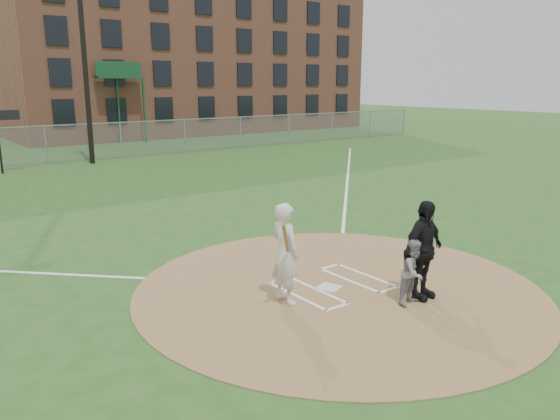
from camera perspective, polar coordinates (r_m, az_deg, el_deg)
ground at (r=11.55m, az=6.08°, el=-8.11°), size 140.00×140.00×0.00m
dirt_circle at (r=11.55m, az=6.08°, el=-8.06°), size 8.40×8.40×0.02m
home_plate at (r=11.46m, az=5.16°, el=-8.08°), size 0.57×0.57×0.03m
foul_line_first at (r=23.86m, az=7.05°, el=3.03°), size 17.04×17.04×0.01m
catcher at (r=10.76m, az=13.82°, el=-6.28°), size 0.68×0.56×1.29m
umpire at (r=10.97m, az=14.72°, el=-4.08°), size 1.19×0.56×1.97m
batters_boxes at (r=11.64m, az=5.57°, el=-7.79°), size 2.08×1.88×0.01m
batter_at_plate at (r=10.42m, az=0.54°, el=-4.53°), size 0.78×0.99×1.97m
outfield_fence at (r=30.86m, az=-23.26°, el=6.26°), size 56.08×0.08×2.03m
brick_warehouse at (r=51.50m, az=-10.57°, el=16.70°), size 30.00×17.17×15.00m
light_pole at (r=30.38m, az=-19.96°, el=17.04°), size 1.20×0.30×12.22m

